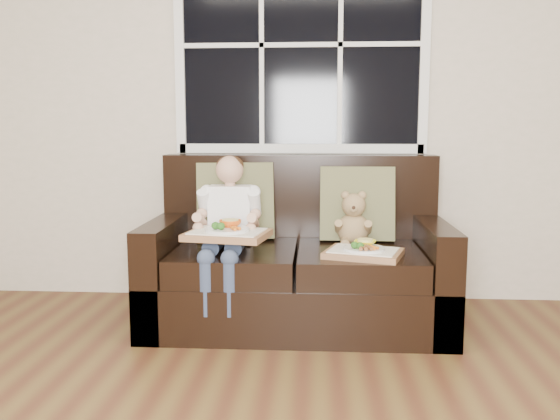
# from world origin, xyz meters

# --- Properties ---
(window_back) EXTENTS (1.62, 0.04, 1.37)m
(window_back) POSITION_xyz_m (0.03, 2.48, 1.65)
(window_back) COLOR black
(window_back) RESTS_ON room_walls
(loveseat) EXTENTS (1.70, 0.92, 0.96)m
(loveseat) POSITION_xyz_m (0.03, 2.02, 0.31)
(loveseat) COLOR black
(loveseat) RESTS_ON ground
(pillow_left) EXTENTS (0.49, 0.29, 0.48)m
(pillow_left) POSITION_xyz_m (-0.36, 2.17, 0.68)
(pillow_left) COLOR #62653F
(pillow_left) RESTS_ON loveseat
(pillow_right) EXTENTS (0.45, 0.21, 0.46)m
(pillow_right) POSITION_xyz_m (0.38, 2.17, 0.67)
(pillow_right) COLOR #62653F
(pillow_right) RESTS_ON loveseat
(child) EXTENTS (0.35, 0.59, 0.80)m
(child) POSITION_xyz_m (-0.37, 1.90, 0.63)
(child) COLOR white
(child) RESTS_ON loveseat
(teddy_bear) EXTENTS (0.20, 0.25, 0.33)m
(teddy_bear) POSITION_xyz_m (0.35, 2.05, 0.58)
(teddy_bear) COLOR #998451
(teddy_bear) RESTS_ON loveseat
(tray_left) EXTENTS (0.47, 0.39, 0.10)m
(tray_left) POSITION_xyz_m (-0.34, 1.69, 0.58)
(tray_left) COLOR #8B5F3E
(tray_left) RESTS_ON child
(tray_right) EXTENTS (0.46, 0.40, 0.09)m
(tray_right) POSITION_xyz_m (0.39, 1.72, 0.48)
(tray_right) COLOR #8B5F3E
(tray_right) RESTS_ON loveseat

